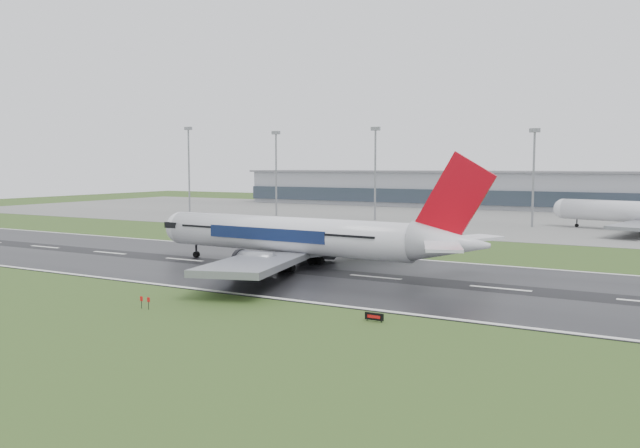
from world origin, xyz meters
The scene contains 10 objects.
ground centered at (0.00, 0.00, 0.00)m, with size 520.00×520.00×0.00m, color #2D481A.
runway centered at (0.00, 0.00, 0.05)m, with size 400.00×45.00×0.10m, color black.
apron centered at (0.00, 125.00, 0.04)m, with size 400.00×130.00×0.08m, color slate.
terminal centered at (0.00, 185.00, 7.50)m, with size 240.00×36.00×15.00m, color gray.
main_airliner centered at (5.72, 2.38, 9.68)m, with size 64.90×61.81×19.16m, color silver, non-canonical shape.
runway_sign centered at (31.98, -27.06, 0.52)m, with size 2.30×0.26×1.04m, color black, non-canonical shape.
floodmast_0 centered at (-103.86, 100.00, 15.85)m, with size 0.64×0.64×31.70m, color gray.
floodmast_1 centered at (-63.72, 100.00, 14.54)m, with size 0.64×0.64×29.08m, color gray.
floodmast_2 centered at (-25.05, 100.00, 14.72)m, with size 0.64×0.64×29.44m, color gray.
floodmast_3 centered at (25.22, 100.00, 13.79)m, with size 0.64×0.64×27.59m, color gray.
Camera 1 is at (62.13, -94.30, 18.03)m, focal length 36.23 mm.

